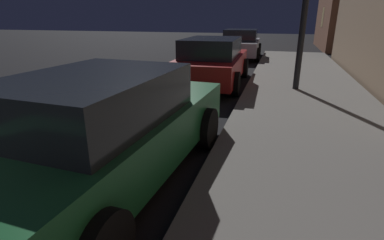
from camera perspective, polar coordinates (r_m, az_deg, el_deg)
name	(u,v)px	position (r m, az deg, el deg)	size (l,w,h in m)	color
car_green	(104,130)	(3.83, -16.57, -1.86)	(2.20, 4.63, 1.43)	#19592D
car_red	(212,62)	(9.40, 3.91, 11.15)	(2.09, 4.39, 1.43)	maroon
car_silver	(241,44)	(15.94, 9.32, 14.22)	(2.16, 4.25, 1.43)	#B7B7BF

